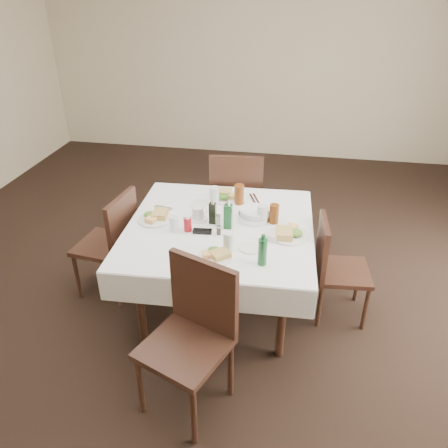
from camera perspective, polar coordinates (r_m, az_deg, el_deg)
name	(u,v)px	position (r m, az deg, el deg)	size (l,w,h in m)	color
ground_plane	(199,293)	(3.85, -3.34, -8.96)	(7.00, 7.00, 0.00)	black
room_shell	(191,93)	(3.08, -4.30, 16.69)	(6.04, 7.04, 2.80)	beige
dining_table	(220,234)	(3.33, -0.56, -1.31)	(1.45, 1.45, 0.76)	black
chair_north	(237,195)	(4.15, 1.68, 3.78)	(0.52, 0.52, 1.02)	black
chair_south	(194,328)	(2.70, -4.00, -13.36)	(0.61, 0.61, 0.99)	black
chair_east	(333,263)	(3.46, 14.07, -5.00)	(0.43, 0.43, 0.84)	black
chair_west	(113,239)	(3.69, -14.24, -1.89)	(0.49, 0.49, 0.92)	black
meal_north	(225,196)	(3.68, 0.18, 3.72)	(0.27, 0.27, 0.06)	white
meal_south	(216,255)	(2.92, -1.10, -4.01)	(0.23, 0.23, 0.05)	white
meal_east	(289,233)	(3.18, 8.47, -1.21)	(0.29, 0.29, 0.06)	white
meal_west	(155,217)	(3.40, -8.94, 0.94)	(0.27, 0.27, 0.06)	white
side_plate_a	(199,204)	(3.60, -3.24, 2.66)	(0.16, 0.16, 0.01)	white
side_plate_b	(251,248)	(3.02, 3.51, -3.13)	(0.16, 0.16, 0.01)	white
water_n	(215,195)	(3.58, -1.25, 3.76)	(0.08, 0.08, 0.15)	silver
water_s	(229,242)	(2.95, 0.66, -2.34)	(0.08, 0.08, 0.15)	silver
water_e	(263,214)	(3.30, 5.06, 1.26)	(0.08, 0.08, 0.15)	silver
water_w	(174,224)	(3.21, -6.53, 0.01)	(0.06, 0.06, 0.12)	silver
iced_tea_a	(239,194)	(3.58, 1.99, 3.89)	(0.08, 0.08, 0.16)	brown
iced_tea_b	(274,214)	(3.31, 6.56, 1.33)	(0.07, 0.07, 0.15)	brown
bread_basket	(254,214)	(3.37, 4.00, 1.27)	(0.25, 0.25, 0.08)	silver
oil_cruet_dark	(213,212)	(3.28, -1.50, 1.53)	(0.05, 0.05, 0.21)	black
oil_cruet_green	(228,215)	(3.21, 0.53, 1.13)	(0.06, 0.06, 0.24)	#195A2A
ketchup_bottle	(188,224)	(3.20, -4.77, 0.04)	(0.06, 0.06, 0.13)	#B0121F
salt_shaker	(218,220)	(3.29, -0.75, 0.58)	(0.04, 0.04, 0.08)	white
pepper_shaker	(219,230)	(3.16, -0.70, -0.81)	(0.03, 0.03, 0.07)	#38291F
coffee_mug	(198,214)	(3.35, -3.35, 1.33)	(0.14, 0.14, 0.11)	white
sunglasses	(202,231)	(3.19, -2.83, -0.96)	(0.14, 0.06, 0.03)	black
green_bottle	(262,251)	(2.82, 5.05, -3.59)	(0.06, 0.06, 0.22)	#195A2A
sugar_caddy	(270,237)	(3.11, 6.09, -1.72)	(0.11, 0.08, 0.05)	white
cutlery_n	(254,199)	(3.68, 3.99, 3.28)	(0.11, 0.20, 0.01)	silver
cutlery_s	(179,261)	(2.90, -5.84, -4.85)	(0.05, 0.19, 0.01)	silver
cutlery_e	(273,240)	(3.12, 6.37, -2.07)	(0.21, 0.11, 0.01)	silver
cutlery_w	(163,208)	(3.57, -7.92, 2.12)	(0.16, 0.07, 0.01)	silver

